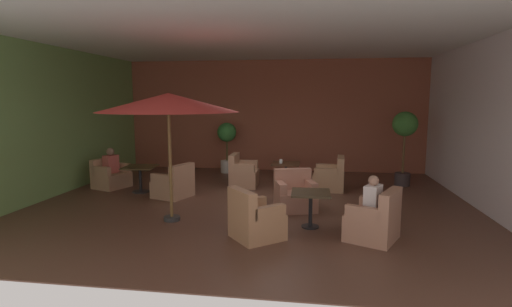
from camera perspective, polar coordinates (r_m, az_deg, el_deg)
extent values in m
cube|color=brown|center=(9.14, -0.40, -7.18)|extent=(9.98, 8.72, 0.02)
cube|color=#964E38|center=(13.12, 2.50, 5.52)|extent=(9.98, 0.08, 3.65)
cube|color=#6F9951|center=(10.78, -27.48, 4.13)|extent=(0.08, 8.72, 3.65)
cube|color=silver|center=(9.44, 30.84, 3.50)|extent=(0.08, 8.72, 3.65)
cube|color=silver|center=(8.92, -0.43, 16.37)|extent=(9.98, 8.72, 0.06)
cylinder|color=black|center=(10.66, 4.34, -4.90)|extent=(0.35, 0.35, 0.02)
cylinder|color=black|center=(10.59, 4.35, -3.28)|extent=(0.07, 0.07, 0.64)
cube|color=#3F2516|center=(10.53, 4.37, -1.49)|extent=(0.74, 0.74, 0.03)
cube|color=tan|center=(10.52, 10.48, -4.02)|extent=(0.84, 0.87, 0.44)
cube|color=tan|center=(10.43, 12.24, -1.69)|extent=(0.23, 0.82, 0.45)
cube|color=tan|center=(10.12, 10.21, -2.67)|extent=(0.62, 0.16, 0.19)
cube|color=tan|center=(10.80, 10.36, -2.01)|extent=(0.62, 0.16, 0.19)
cube|color=tan|center=(10.74, -1.71, -3.63)|extent=(0.73, 0.81, 0.44)
cube|color=tan|center=(10.71, -3.20, -1.25)|extent=(0.17, 0.81, 0.45)
cube|color=tan|center=(11.00, -1.22, -1.57)|extent=(0.56, 0.14, 0.23)
cube|color=tan|center=(10.35, -1.80, -2.18)|extent=(0.56, 0.14, 0.23)
cylinder|color=black|center=(7.50, 7.89, -10.48)|extent=(0.33, 0.33, 0.02)
cylinder|color=black|center=(7.41, 7.94, -8.23)|extent=(0.07, 0.07, 0.64)
cube|color=#3F311F|center=(7.33, 7.99, -5.71)|extent=(0.72, 0.72, 0.03)
cube|color=#B27C54|center=(6.81, 0.19, -10.48)|extent=(1.06, 1.05, 0.44)
cube|color=#B27C54|center=(6.55, -2.06, -7.22)|extent=(0.60, 0.68, 0.45)
cube|color=#B27C54|center=(7.00, -0.80, -7.29)|extent=(0.54, 0.47, 0.20)
cube|color=#B27C54|center=(6.49, 1.89, -8.49)|extent=(0.54, 0.47, 0.20)
cube|color=#B0795E|center=(7.03, 16.49, -10.15)|extent=(1.03, 1.05, 0.45)
cube|color=#B0795E|center=(6.83, 19.00, -6.90)|extent=(0.50, 0.80, 0.44)
cube|color=#B0795E|center=(6.64, 15.34, -8.28)|extent=(0.58, 0.36, 0.19)
cube|color=#B0795E|center=(7.27, 17.10, -6.93)|extent=(0.58, 0.36, 0.19)
cube|color=tan|center=(8.51, 5.75, -6.87)|extent=(0.99, 0.93, 0.41)
cube|color=tan|center=(8.68, 5.33, -3.66)|extent=(0.83, 0.39, 0.45)
cube|color=tan|center=(8.48, 8.01, -4.77)|extent=(0.31, 0.58, 0.22)
cube|color=tan|center=(8.32, 3.63, -4.95)|extent=(0.31, 0.58, 0.22)
cylinder|color=black|center=(10.55, -16.42, -5.33)|extent=(0.43, 0.43, 0.02)
cylinder|color=black|center=(10.49, -16.48, -3.70)|extent=(0.07, 0.07, 0.64)
cube|color=#3C2E17|center=(10.43, -16.56, -1.90)|extent=(0.83, 0.83, 0.03)
cube|color=tan|center=(11.28, -20.26, -3.66)|extent=(0.96, 1.01, 0.41)
cube|color=tan|center=(11.43, -21.27, -1.59)|extent=(0.43, 0.81, 0.37)
cube|color=tan|center=(11.41, -18.91, -1.86)|extent=(0.57, 0.31, 0.22)
cube|color=tan|center=(10.98, -21.54, -2.36)|extent=(0.57, 0.31, 0.22)
cube|color=tan|center=(9.80, -12.03, -5.03)|extent=(0.99, 1.00, 0.41)
cube|color=tan|center=(9.53, -10.73, -2.82)|extent=(0.43, 0.79, 0.42)
cube|color=tan|center=(9.53, -13.54, -3.56)|extent=(0.61, 0.33, 0.20)
cube|color=tan|center=(10.01, -11.07, -2.94)|extent=(0.61, 0.33, 0.20)
cylinder|color=#2D2D2D|center=(7.99, -12.14, -9.21)|extent=(0.32, 0.32, 0.08)
cylinder|color=brown|center=(7.73, -12.39, -0.84)|extent=(0.06, 0.06, 2.44)
cone|color=#C43631|center=(7.65, -12.63, 7.25)|extent=(2.68, 2.68, 0.36)
cylinder|color=#372D2D|center=(11.58, 20.51, -3.52)|extent=(0.42, 0.42, 0.35)
cylinder|color=brown|center=(11.47, 20.68, -0.04)|extent=(0.06, 0.06, 1.07)
sphere|color=#376C2C|center=(11.39, 20.88, 4.05)|extent=(0.67, 0.67, 0.67)
cylinder|color=silver|center=(12.81, -4.23, -1.89)|extent=(0.42, 0.42, 0.39)
cylinder|color=brown|center=(12.73, -4.25, 0.45)|extent=(0.06, 0.06, 0.66)
sphere|color=#337833|center=(12.67, -4.28, 3.11)|extent=(0.62, 0.62, 0.62)
cube|color=#BA5146|center=(11.20, -20.36, -1.44)|extent=(0.35, 0.42, 0.48)
sphere|color=#825D4B|center=(11.16, -20.44, 0.24)|extent=(0.20, 0.20, 0.20)
cube|color=silver|center=(6.90, 16.64, -6.43)|extent=(0.35, 0.42, 0.49)
sphere|color=#A87760|center=(6.83, 16.75, -3.80)|extent=(0.18, 0.18, 0.18)
cylinder|color=white|center=(10.46, 3.66, -1.15)|extent=(0.08, 0.08, 0.11)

